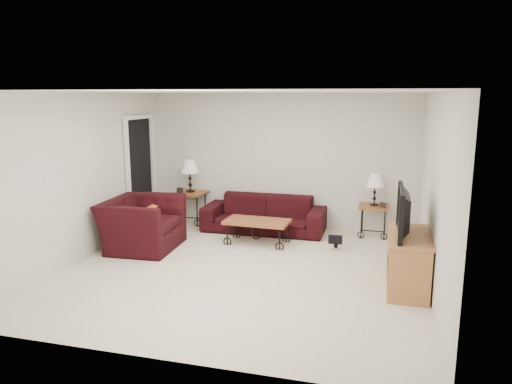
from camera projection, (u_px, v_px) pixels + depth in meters
ground at (243, 270)px, 6.89m from camera, size 5.00×5.00×0.00m
wall_back at (281, 161)px, 9.01m from camera, size 5.00×0.02×2.50m
wall_front at (163, 233)px, 4.27m from camera, size 5.00×0.02×2.50m
wall_left at (85, 176)px, 7.28m from camera, size 0.02×5.00×2.50m
wall_right at (434, 193)px, 6.01m from camera, size 0.02×5.00×2.50m
ceiling at (242, 92)px, 6.40m from camera, size 5.00×5.00×0.00m
doorway at (140, 174)px, 8.88m from camera, size 0.08×0.94×2.04m
sofa at (264, 214)px, 8.79m from camera, size 2.21×0.86×0.65m
side_table_left at (191, 207)px, 9.35m from camera, size 0.62×0.62×0.62m
side_table_right at (373, 221)px, 8.48m from camera, size 0.52×0.52×0.56m
lamp_left at (190, 176)px, 9.22m from camera, size 0.38×0.38×0.62m
lamp_right at (375, 190)px, 8.37m from camera, size 0.32×0.32×0.56m
photo_frame_left at (180, 190)px, 9.17m from camera, size 0.13×0.03×0.10m
photo_frame_right at (383, 205)px, 8.23m from camera, size 0.11×0.04×0.09m
coffee_table at (257, 232)px, 8.07m from camera, size 1.10×0.63×0.40m
armchair at (142, 224)px, 7.80m from camera, size 1.15×1.30×0.81m
throw_pillow at (149, 218)px, 7.69m from camera, size 0.11×0.37×0.37m
tv_stand at (408, 261)px, 6.19m from camera, size 0.49×1.18×0.71m
television at (409, 212)px, 6.06m from camera, size 0.14×1.06×0.61m
backpack at (336, 235)px, 7.82m from camera, size 0.41×0.35×0.44m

